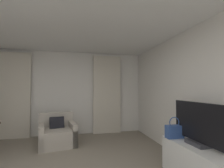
# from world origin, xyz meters

# --- Properties ---
(wall_window) EXTENTS (5.12, 0.06, 2.60)m
(wall_window) POSITION_xyz_m (0.00, 3.03, 1.30)
(wall_window) COLOR silver
(wall_window) RESTS_ON ground
(wall_right) EXTENTS (0.06, 6.12, 2.60)m
(wall_right) POSITION_xyz_m (2.53, 0.00, 1.30)
(wall_right) COLOR silver
(wall_right) RESTS_ON ground
(ceiling) EXTENTS (5.12, 6.12, 0.06)m
(ceiling) POSITION_xyz_m (0.00, 0.00, 2.63)
(ceiling) COLOR white
(ceiling) RESTS_ON wall_left
(curtain_left_panel) EXTENTS (0.90, 0.06, 2.50)m
(curtain_left_panel) POSITION_xyz_m (-1.38, 2.90, 1.25)
(curtain_left_panel) COLOR beige
(curtain_left_panel) RESTS_ON ground
(curtain_right_panel) EXTENTS (0.90, 0.06, 2.50)m
(curtain_right_panel) POSITION_xyz_m (1.38, 2.90, 1.25)
(curtain_right_panel) COLOR beige
(curtain_right_panel) RESTS_ON ground
(armchair) EXTENTS (1.02, 1.00, 0.79)m
(armchair) POSITION_xyz_m (-0.09, 2.05, 0.27)
(armchair) COLOR #B2A899
(armchair) RESTS_ON ground
(tv_console) EXTENTS (0.52, 1.28, 0.57)m
(tv_console) POSITION_xyz_m (2.18, -0.27, 0.29)
(tv_console) COLOR white
(tv_console) RESTS_ON ground
(tv_flatscreen) EXTENTS (0.20, 1.03, 0.66)m
(tv_flatscreen) POSITION_xyz_m (2.18, -0.23, 0.88)
(tv_flatscreen) COLOR #333338
(tv_flatscreen) RESTS_ON tv_console
(handbag_primary) EXTENTS (0.30, 0.14, 0.37)m
(handbag_primary) POSITION_xyz_m (2.05, 0.19, 0.69)
(handbag_primary) COLOR #335193
(handbag_primary) RESTS_ON tv_console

